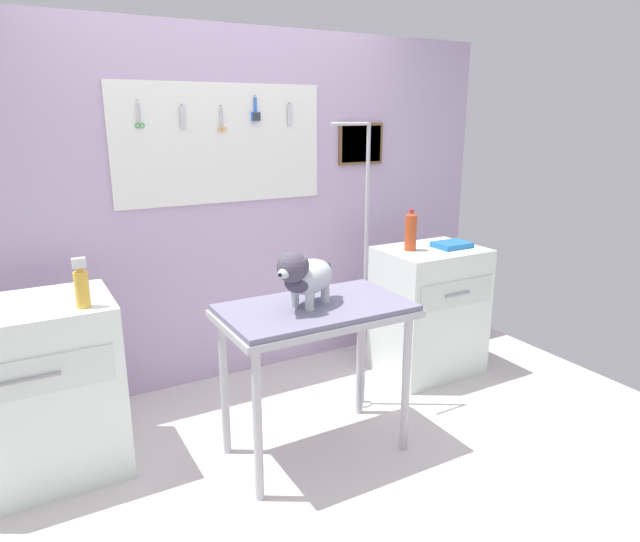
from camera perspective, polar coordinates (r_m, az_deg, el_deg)
ground at (r=3.11m, az=0.59°, el=-19.29°), size 4.40×4.00×0.04m
rear_wall_panel at (r=3.77m, az=-9.11°, el=6.27°), size 4.00×0.11×2.30m
grooming_table at (r=2.87m, az=-0.47°, el=-5.28°), size 0.97×0.56×0.83m
grooming_arm at (r=3.33m, az=4.51°, el=-1.08°), size 0.30×0.11×1.72m
dog at (r=2.76m, az=-1.57°, el=-0.48°), size 0.41×0.31×0.31m
counter_left at (r=3.14m, az=-27.12°, el=-10.89°), size 0.80×0.58×0.90m
cabinet_right at (r=3.99m, az=10.99°, el=-3.97°), size 0.68×0.54×0.89m
conditioner_bottle at (r=2.80m, az=-23.08°, el=-1.44°), size 0.07×0.07×0.24m
soda_bottle at (r=3.76m, az=9.21°, el=4.00°), size 0.08×0.08×0.28m
supply_tray at (r=3.92m, az=13.26°, el=2.61°), size 0.24×0.18×0.04m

